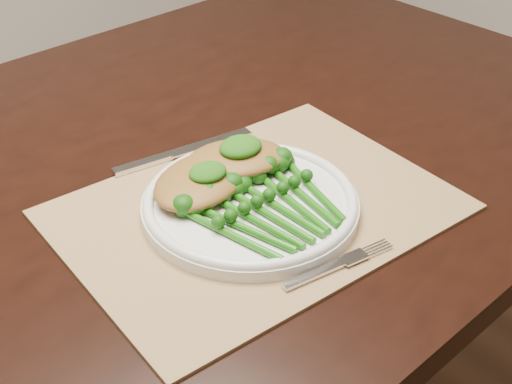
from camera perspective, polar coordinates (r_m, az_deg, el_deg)
dining_table at (r=1.19m, az=-8.47°, el=-14.19°), size 1.66×1.00×0.75m
placemat at (r=0.87m, az=-0.01°, el=-1.41°), size 0.47×0.35×0.00m
dinner_plate at (r=0.86m, az=-0.46°, el=-0.87°), size 0.26×0.26×0.02m
knife at (r=0.97m, az=-6.83°, el=2.96°), size 0.21×0.04×0.01m
fork at (r=0.79m, az=7.15°, el=-5.52°), size 0.15×0.03×0.00m
chicken_fillet_left at (r=0.87m, az=-4.43°, el=0.98°), size 0.17×0.14×0.03m
chicken_fillet_right at (r=0.90m, az=-1.60°, el=2.73°), size 0.15×0.13×0.03m
pesto_dollop_left at (r=0.86m, az=-3.89°, el=1.59°), size 0.05×0.04×0.02m
pesto_dollop_right at (r=0.90m, az=-1.25°, el=3.63°), size 0.06×0.05×0.02m
broccolini_bundle at (r=0.83m, az=1.56°, el=-1.58°), size 0.16×0.18×0.04m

